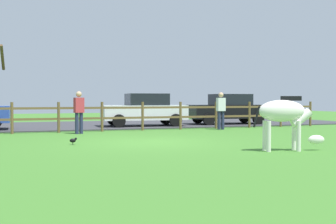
# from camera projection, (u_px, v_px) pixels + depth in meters

# --- Properties ---
(ground_plane) EXTENTS (60.00, 60.00, 0.00)m
(ground_plane) POSITION_uv_depth(u_px,v_px,m) (151.00, 142.00, 13.38)
(ground_plane) COLOR #3D7528
(parking_asphalt) EXTENTS (28.00, 7.40, 0.05)m
(parking_asphalt) POSITION_uv_depth(u_px,v_px,m) (94.00, 125.00, 22.08)
(parking_asphalt) COLOR #38383D
(parking_asphalt) RESTS_ON ground_plane
(paddock_fence) EXTENTS (21.15, 0.11, 1.23)m
(paddock_fence) POSITION_uv_depth(u_px,v_px,m) (102.00, 115.00, 17.87)
(paddock_fence) COLOR brown
(paddock_fence) RESTS_ON ground_plane
(zebra) EXTENTS (1.91, 0.73, 1.41)m
(zebra) POSITION_uv_depth(u_px,v_px,m) (285.00, 115.00, 11.08)
(zebra) COLOR white
(zebra) RESTS_ON ground_plane
(crow_on_grass) EXTENTS (0.21, 0.10, 0.20)m
(crow_on_grass) POSITION_uv_depth(u_px,v_px,m) (73.00, 140.00, 12.67)
(crow_on_grass) COLOR black
(crow_on_grass) RESTS_ON ground_plane
(parked_car_white) EXTENTS (4.12, 2.14, 1.56)m
(parked_car_white) POSITION_uv_depth(u_px,v_px,m) (144.00, 110.00, 20.88)
(parked_car_white) COLOR white
(parked_car_white) RESTS_ON parking_asphalt
(parked_car_black) EXTENTS (4.15, 2.20, 1.56)m
(parked_car_black) POSITION_uv_depth(u_px,v_px,m) (228.00, 109.00, 22.64)
(parked_car_black) COLOR black
(parked_car_black) RESTS_ON parking_asphalt
(visitor_left_of_tree) EXTENTS (0.36, 0.22, 1.64)m
(visitor_left_of_tree) POSITION_uv_depth(u_px,v_px,m) (221.00, 109.00, 19.02)
(visitor_left_of_tree) COLOR #232847
(visitor_left_of_tree) RESTS_ON ground_plane
(visitor_right_of_tree) EXTENTS (0.41, 0.31, 1.64)m
(visitor_right_of_tree) POSITION_uv_depth(u_px,v_px,m) (79.00, 110.00, 16.64)
(visitor_right_of_tree) COLOR #232847
(visitor_right_of_tree) RESTS_ON ground_plane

